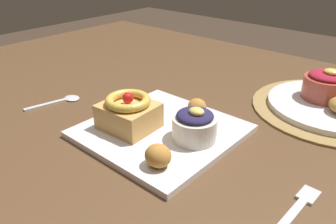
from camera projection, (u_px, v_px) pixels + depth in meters
dining_table at (174, 135)px, 0.80m from camera, size 1.58×1.10×0.73m
woven_placemat at (331, 109)px, 0.74m from camera, size 0.34×0.34×0.00m
front_plate at (161, 131)px, 0.65m from camera, size 0.27×0.27×0.01m
cake_slice at (129, 112)px, 0.64m from camera, size 0.11×0.10×0.07m
berry_ramekin at (195, 125)px, 0.60m from camera, size 0.08×0.08×0.07m
fritter_front at (197, 106)px, 0.70m from camera, size 0.04×0.04×0.03m
fritter_middle at (158, 156)px, 0.53m from camera, size 0.04×0.04×0.04m
back_plate at (332, 105)px, 0.74m from camera, size 0.27×0.27×0.01m
back_ramekin at (326, 85)px, 0.75m from camera, size 0.10×0.10×0.07m
fork at (298, 207)px, 0.47m from camera, size 0.03×0.13×0.00m
spoon at (61, 101)px, 0.78m from camera, size 0.05×0.13×0.00m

